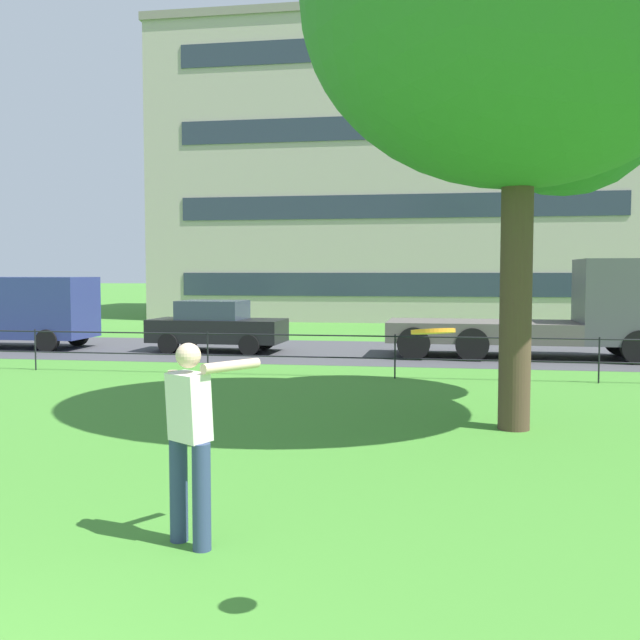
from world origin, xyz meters
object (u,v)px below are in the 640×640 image
frisbee (433,331)px  apartment_building_background (404,183)px  person_thrower (190,436)px  flatbed_truck_far_right (562,315)px  panel_van_right (13,308)px  car_black_left (216,326)px

frisbee → apartment_building_background: bearing=93.1°
person_thrower → flatbed_truck_far_right: flatbed_truck_far_right is taller
frisbee → flatbed_truck_far_right: flatbed_truck_far_right is taller
person_thrower → panel_van_right: panel_van_right is taller
car_black_left → flatbed_truck_far_right: bearing=-1.1°
flatbed_truck_far_right → apartment_building_background: (-5.38, 21.22, 6.25)m
person_thrower → flatbed_truck_far_right: 15.93m
person_thrower → frisbee: 2.78m
flatbed_truck_far_right → person_thrower: bearing=-110.0°
car_black_left → apartment_building_background: apartment_building_background is taller
frisbee → panel_van_right: panel_van_right is taller
panel_van_right → car_black_left: bearing=-0.1°
person_thrower → car_black_left: (-4.51, 15.15, -0.19)m
panel_van_right → car_black_left: size_ratio=1.23×
flatbed_truck_far_right → apartment_building_background: size_ratio=0.30×
frisbee → panel_van_right: (-13.27, 16.67, -0.75)m
apartment_building_background → frisbee: bearing=-86.9°
person_thrower → frisbee: (2.09, -1.51, 1.06)m
frisbee → apartment_building_background: apartment_building_background is taller
flatbed_truck_far_right → car_black_left: bearing=178.9°
panel_van_right → apartment_building_background: bearing=61.8°
panel_van_right → flatbed_truck_far_right: 16.63m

